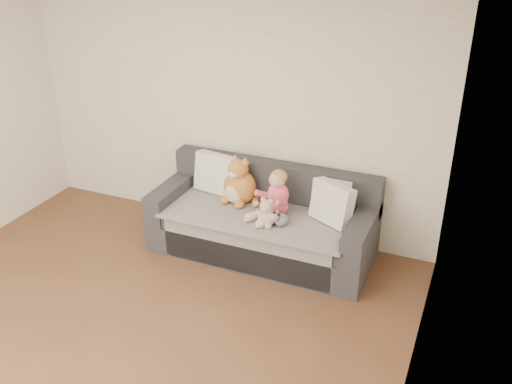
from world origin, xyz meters
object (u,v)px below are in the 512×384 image
Objects in this scene: plush_cat at (239,184)px; teddy_bear at (266,214)px; toddler at (275,197)px; sofa at (263,224)px; sippy_cup at (261,213)px.

plush_cat reaches higher than teddy_bear.
toddler is 1.65× the size of teddy_bear.
sofa is at bearing 179.50° from toddler.
plush_cat is 5.12× the size of sippy_cup.
plush_cat reaches higher than sofa.
teddy_bear is at bearing -47.97° from sippy_cup.
sippy_cup is at bearing -23.40° from plush_cat.
sippy_cup is at bearing 142.09° from teddy_bear.
toddler reaches higher than teddy_bear.
toddler is 4.67× the size of sippy_cup.
toddler is at bearing 44.43° from sippy_cup.
plush_cat reaches higher than toddler.
sippy_cup is at bearing -112.25° from toddler.
sofa is 4.23× the size of plush_cat.
toddler is 0.23m from teddy_bear.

